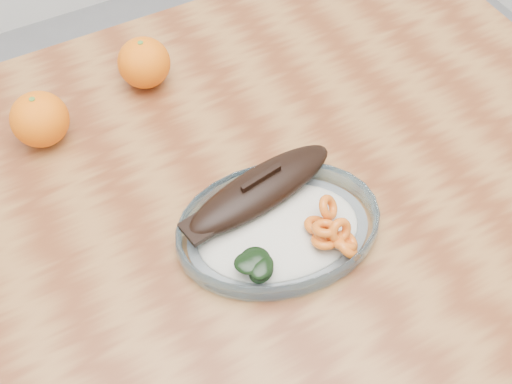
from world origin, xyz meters
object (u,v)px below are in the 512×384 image
plated_meal (278,225)px  orange_right (144,63)px  dining_table (217,240)px  orange_left (40,119)px

plated_meal → orange_right: (-0.04, 0.34, 0.02)m
plated_meal → orange_right: 0.34m
dining_table → orange_right: bearing=88.1°
dining_table → orange_left: size_ratio=15.03×
dining_table → orange_left: bearing=127.8°
plated_meal → orange_left: 0.36m
orange_left → orange_right: (0.17, 0.04, -0.00)m
plated_meal → orange_right: orange_right is taller
plated_meal → orange_left: size_ratio=6.90×
orange_right → plated_meal: bearing=-83.0°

